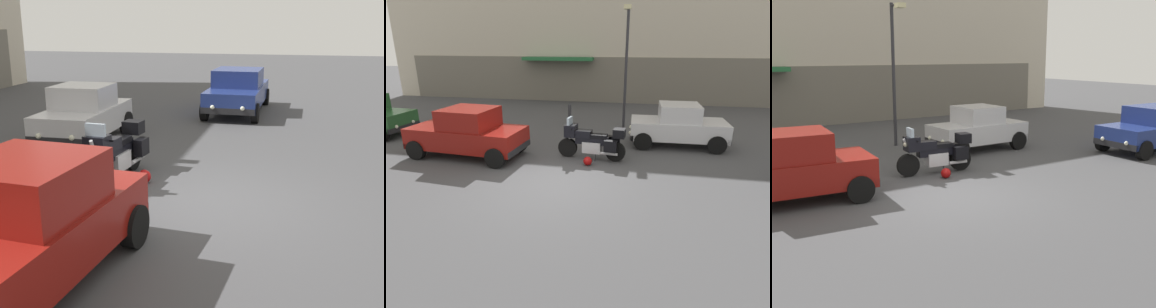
% 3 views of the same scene
% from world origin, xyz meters
% --- Properties ---
extents(ground_plane, '(80.00, 80.00, 0.00)m').
position_xyz_m(ground_plane, '(0.00, 0.00, 0.00)').
color(ground_plane, '#424244').
extents(building_facade_rear, '(29.79, 3.40, 12.10)m').
position_xyz_m(building_facade_rear, '(-0.00, 14.07, 6.00)').
color(building_facade_rear, beige).
rests_on(building_facade_rear, ground).
extents(motorcycle, '(2.26, 0.83, 1.36)m').
position_xyz_m(motorcycle, '(0.76, 2.10, 0.62)').
color(motorcycle, black).
rests_on(motorcycle, ground).
extents(helmet, '(0.28, 0.28, 0.28)m').
position_xyz_m(helmet, '(0.71, 1.48, 0.14)').
color(helmet, '#990C0C').
rests_on(helmet, ground).
extents(car_hatchback_near, '(3.97, 2.06, 1.64)m').
position_xyz_m(car_hatchback_near, '(-3.37, 1.60, 0.81)').
color(car_hatchback_near, maroon).
rests_on(car_hatchback_near, ground).
extents(car_compact_side, '(3.51, 1.77, 1.56)m').
position_xyz_m(car_compact_side, '(3.62, 4.15, 0.77)').
color(car_compact_side, silver).
rests_on(car_compact_side, ground).
extents(streetlamp_curbside, '(0.28, 0.94, 5.10)m').
position_xyz_m(streetlamp_curbside, '(1.50, 6.32, 3.08)').
color(streetlamp_curbside, '#2D2D33').
rests_on(streetlamp_curbside, ground).
extents(bollard_curbside, '(0.16, 0.16, 0.94)m').
position_xyz_m(bollard_curbside, '(-1.07, 6.86, 0.50)').
color(bollard_curbside, '#333338').
rests_on(bollard_curbside, ground).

